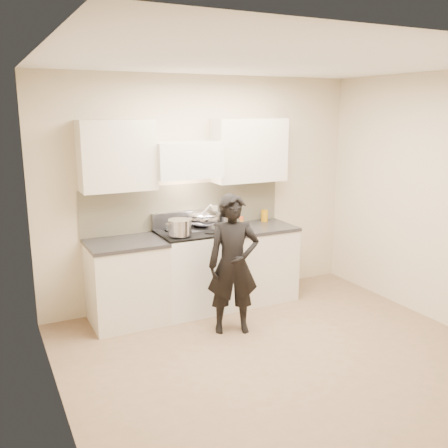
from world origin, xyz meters
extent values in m
plane|color=#876950|center=(0.00, 0.00, 0.00)|extent=(4.00, 4.00, 0.00)
cube|color=beige|center=(0.00, 1.75, 1.35)|extent=(4.00, 0.04, 2.70)
cube|color=beige|center=(0.00, -1.75, 1.35)|extent=(4.00, 0.04, 2.70)
cube|color=beige|center=(-2.00, 0.00, 1.35)|extent=(0.04, 3.50, 2.70)
cube|color=beige|center=(2.00, 0.00, 1.35)|extent=(0.04, 3.50, 2.70)
cube|color=white|center=(0.00, 0.00, 2.69)|extent=(4.00, 3.50, 0.02)
cube|color=beige|center=(-0.25, 1.74, 1.19)|extent=(2.50, 0.02, 0.53)
cube|color=#8D90A0|center=(-0.30, 1.70, 1.03)|extent=(0.76, 0.08, 0.20)
cube|color=silver|center=(-0.30, 1.55, 1.75)|extent=(0.76, 0.40, 0.40)
cylinder|color=#B3B0BF|center=(-0.30, 1.37, 1.57)|extent=(0.66, 0.02, 0.02)
cube|color=beige|center=(0.53, 1.58, 1.83)|extent=(0.90, 0.33, 0.75)
cube|color=beige|center=(-1.08, 1.58, 1.83)|extent=(0.80, 0.33, 0.75)
cube|color=beige|center=(0.13, 1.73, 1.10)|extent=(0.08, 0.01, 0.12)
cube|color=silver|center=(-0.30, 1.43, 0.46)|extent=(0.76, 0.65, 0.92)
cube|color=black|center=(-0.30, 1.43, 0.93)|extent=(0.76, 0.65, 0.02)
cube|color=silver|center=(-0.14, 1.54, 0.95)|extent=(0.36, 0.34, 0.01)
cylinder|color=#B3B0BF|center=(-0.30, 1.13, 0.78)|extent=(0.62, 0.02, 0.02)
cylinder|color=black|center=(-0.48, 1.28, 0.95)|extent=(0.18, 0.18, 0.01)
cylinder|color=black|center=(-0.12, 1.28, 0.95)|extent=(0.18, 0.18, 0.01)
cylinder|color=black|center=(-0.48, 1.57, 0.95)|extent=(0.18, 0.18, 0.01)
cylinder|color=black|center=(-0.12, 1.57, 0.95)|extent=(0.18, 0.18, 0.01)
cube|color=beige|center=(0.53, 1.43, 0.44)|extent=(0.90, 0.65, 0.88)
cube|color=black|center=(0.53, 1.43, 0.90)|extent=(0.92, 0.67, 0.04)
cube|color=beige|center=(-1.08, 1.43, 0.44)|extent=(0.80, 0.65, 0.88)
cube|color=black|center=(-1.08, 1.43, 0.90)|extent=(0.82, 0.67, 0.04)
ellipsoid|color=#B3B0BF|center=(-0.10, 1.54, 1.06)|extent=(0.37, 0.37, 0.20)
torus|color=#B3B0BF|center=(-0.10, 1.54, 1.11)|extent=(0.39, 0.39, 0.02)
ellipsoid|color=#F1E9CF|center=(-0.10, 1.54, 1.05)|extent=(0.21, 0.21, 0.10)
cylinder|color=white|center=(-0.15, 1.39, 1.17)|extent=(0.06, 0.27, 0.20)
cylinder|color=#B3B0BF|center=(-0.50, 1.28, 1.05)|extent=(0.32, 0.32, 0.17)
cube|color=#B3B0BF|center=(-0.65, 1.24, 1.11)|extent=(0.06, 0.04, 0.01)
cube|color=#B3B0BF|center=(-0.35, 1.32, 1.11)|extent=(0.06, 0.04, 0.01)
cylinder|color=#8D90A0|center=(0.23, 1.67, 1.01)|extent=(0.12, 0.12, 0.18)
cylinder|color=black|center=(0.25, 1.66, 1.10)|extent=(0.01, 0.01, 0.31)
cylinder|color=white|center=(0.25, 1.68, 1.10)|extent=(0.01, 0.01, 0.31)
cylinder|color=#8D90A0|center=(0.24, 1.70, 1.10)|extent=(0.01, 0.01, 0.31)
cylinder|color=black|center=(0.21, 1.70, 1.10)|extent=(0.01, 0.01, 0.31)
cylinder|color=#8D90A0|center=(0.20, 1.68, 1.10)|extent=(0.01, 0.01, 0.31)
cylinder|color=white|center=(0.20, 1.66, 1.10)|extent=(0.01, 0.01, 0.31)
cylinder|color=black|center=(0.21, 1.64, 1.10)|extent=(0.01, 0.01, 0.31)
cylinder|color=#8D90A0|center=(0.24, 1.64, 1.10)|extent=(0.01, 0.01, 0.31)
cylinder|color=#C0671F|center=(0.42, 1.55, 0.96)|extent=(0.04, 0.04, 0.08)
cylinder|color=#D1441D|center=(0.42, 1.55, 1.01)|extent=(0.05, 0.05, 0.03)
cylinder|color=#AE720A|center=(0.77, 1.60, 0.99)|extent=(0.08, 0.08, 0.15)
imported|color=black|center=(-0.15, 0.69, 0.74)|extent=(0.63, 0.51, 1.47)
camera|label=1|loc=(-2.43, -3.69, 2.30)|focal=40.00mm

